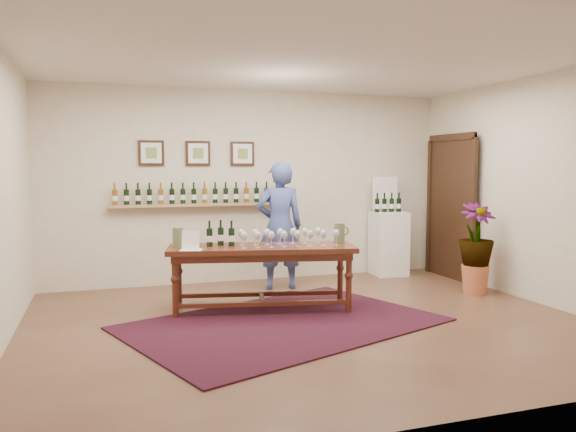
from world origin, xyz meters
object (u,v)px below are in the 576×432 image
object	(u,v)px
potted_plant	(476,248)
tasting_table	(262,256)
display_pedestal	(389,243)
person	(280,226)

from	to	relation	value
potted_plant	tasting_table	bearing A→B (deg)	179.02
display_pedestal	potted_plant	size ratio (longest dim) A/B	0.95
tasting_table	person	size ratio (longest dim) A/B	1.29
display_pedestal	person	world-z (taller)	person
potted_plant	person	world-z (taller)	person
potted_plant	person	bearing A→B (deg)	154.88
display_pedestal	person	xyz separation A→B (m)	(-1.92, -0.43, 0.38)
tasting_table	display_pedestal	bearing A→B (deg)	43.21
person	potted_plant	bearing A→B (deg)	163.73
display_pedestal	potted_plant	world-z (taller)	potted_plant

